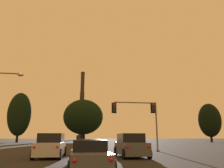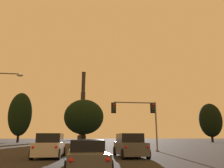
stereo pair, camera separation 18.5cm
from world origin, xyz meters
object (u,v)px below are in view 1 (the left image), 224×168
suv_right_lane_front (131,146)px  suv_left_lane_front (51,146)px  traffic_light_overhead_right (141,113)px  sedan_center_lane_second (89,156)px  sedan_center_lane_front (90,149)px  smokestack (82,112)px

suv_right_lane_front → suv_left_lane_front: same height
traffic_light_overhead_right → suv_left_lane_front: bearing=-145.7°
suv_right_lane_front → sedan_center_lane_second: suv_right_lane_front is taller
sedan_center_lane_front → traffic_light_overhead_right: (6.23, 7.40, 3.65)m
sedan_center_lane_front → smokestack: size_ratio=0.10×
sedan_center_lane_front → suv_left_lane_front: size_ratio=0.96×
traffic_light_overhead_right → suv_right_lane_front: bearing=-112.9°
sedan_center_lane_second → smokestack: 145.84m
suv_right_lane_front → sedan_center_lane_front: 3.45m
suv_right_lane_front → sedan_center_lane_second: (-3.63, -6.73, -0.23)m
sedan_center_lane_front → suv_left_lane_front: bearing=160.8°
sedan_center_lane_second → suv_left_lane_front: bearing=109.4°
suv_left_lane_front → smokestack: (2.03, 137.53, 18.09)m
smokestack → suv_right_lane_front: bearing=-88.2°
traffic_light_overhead_right → sedan_center_lane_second: bearing=-115.7°
suv_right_lane_front → suv_left_lane_front: bearing=175.7°
sedan_center_lane_second → sedan_center_lane_front: (0.25, 6.08, 0.00)m
suv_right_lane_front → smokestack: (-4.38, 137.95, 18.09)m
suv_right_lane_front → traffic_light_overhead_right: traffic_light_overhead_right is taller
suv_left_lane_front → sedan_center_lane_front: bearing=-18.6°
suv_left_lane_front → traffic_light_overhead_right: bearing=35.2°
suv_right_lane_front → suv_left_lane_front: (-6.42, 0.42, 0.00)m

